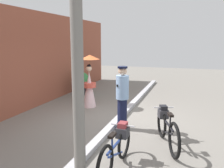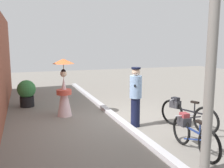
# 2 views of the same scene
# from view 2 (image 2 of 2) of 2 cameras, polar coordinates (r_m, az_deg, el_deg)

# --- Properties ---
(ground_plane) EXTENTS (30.00, 30.00, 0.00)m
(ground_plane) POSITION_cam_2_polar(r_m,az_deg,el_deg) (7.87, 1.35, -8.33)
(ground_plane) COLOR gray
(sidewalk_curb) EXTENTS (14.00, 0.20, 0.12)m
(sidewalk_curb) POSITION_cam_2_polar(r_m,az_deg,el_deg) (7.85, 1.35, -7.91)
(sidewalk_curb) COLOR #B2B2B7
(sidewalk_curb) RESTS_ON ground_plane
(bicycle_near_officer) EXTENTS (1.75, 0.72, 0.84)m
(bicycle_near_officer) POSITION_cam_2_polar(r_m,az_deg,el_deg) (7.35, 16.34, -6.44)
(bicycle_near_officer) COLOR black
(bicycle_near_officer) RESTS_ON ground_plane
(bicycle_far_side) EXTENTS (1.70, 0.48, 0.79)m
(bicycle_far_side) POSITION_cam_2_polar(r_m,az_deg,el_deg) (5.92, 17.66, -10.55)
(bicycle_far_side) COLOR black
(bicycle_far_side) RESTS_ON ground_plane
(person_officer) EXTENTS (0.34, 0.34, 1.71)m
(person_officer) POSITION_cam_2_polar(r_m,az_deg,el_deg) (7.16, 5.37, -2.54)
(person_officer) COLOR #141938
(person_officer) RESTS_ON ground_plane
(person_with_parasol) EXTENTS (0.70, 0.70, 1.88)m
(person_with_parasol) POSITION_cam_2_polar(r_m,az_deg,el_deg) (8.34, -10.82, -1.13)
(person_with_parasol) COLOR silver
(person_with_parasol) RESTS_ON ground_plane
(potted_plant_by_door) EXTENTS (0.70, 0.68, 1.01)m
(potted_plant_by_door) POSITION_cam_2_polar(r_m,az_deg,el_deg) (10.02, -18.71, -1.72)
(potted_plant_by_door) COLOR black
(potted_plant_by_door) RESTS_ON ground_plane
(utility_pole) EXTENTS (0.18, 0.18, 4.80)m
(utility_pole) POSITION_cam_2_polar(r_m,az_deg,el_deg) (4.71, 21.78, 8.92)
(utility_pole) COLOR slate
(utility_pole) RESTS_ON ground_plane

